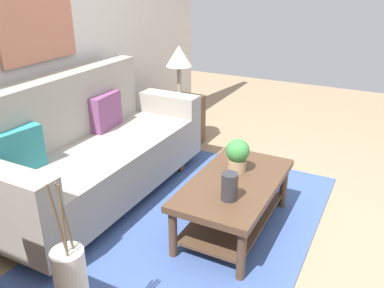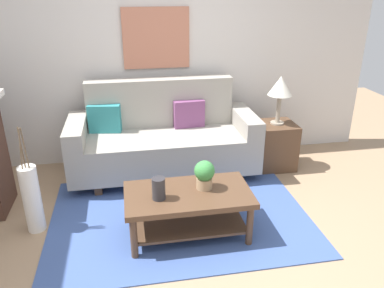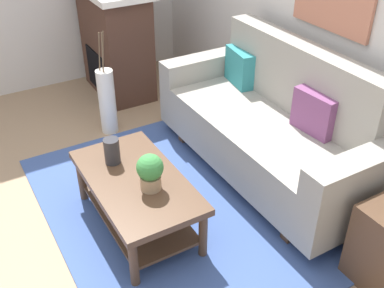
% 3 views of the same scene
% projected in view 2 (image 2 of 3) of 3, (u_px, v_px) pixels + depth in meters
% --- Properties ---
extents(ground_plane, '(9.32, 9.32, 0.00)m').
position_uv_depth(ground_plane, '(189.00, 249.00, 3.27)').
color(ground_plane, '#9E7F60').
extents(wall_back, '(5.32, 0.10, 2.70)m').
position_uv_depth(wall_back, '(160.00, 51.00, 4.54)').
color(wall_back, silver).
rests_on(wall_back, ground_plane).
extents(area_rug, '(2.46, 1.73, 0.01)m').
position_uv_depth(area_rug, '(180.00, 216.00, 3.72)').
color(area_rug, '#3D5693').
rests_on(area_rug, ground_plane).
extents(couch, '(2.10, 0.84, 1.08)m').
position_uv_depth(couch, '(163.00, 139.00, 4.41)').
color(couch, gray).
rests_on(couch, ground_plane).
extents(throw_pillow_teal, '(0.37, 0.17, 0.32)m').
position_uv_depth(throw_pillow_teal, '(105.00, 119.00, 4.32)').
color(throw_pillow_teal, teal).
rests_on(throw_pillow_teal, couch).
extents(throw_pillow_plum, '(0.37, 0.15, 0.32)m').
position_uv_depth(throw_pillow_plum, '(189.00, 114.00, 4.48)').
color(throw_pillow_plum, '#7A4270').
rests_on(throw_pillow_plum, couch).
extents(coffee_table, '(1.10, 0.60, 0.43)m').
position_uv_depth(coffee_table, '(188.00, 204.00, 3.35)').
color(coffee_table, '#513826').
rests_on(coffee_table, ground_plane).
extents(tabletop_vase, '(0.11, 0.11, 0.19)m').
position_uv_depth(tabletop_vase, '(159.00, 189.00, 3.17)').
color(tabletop_vase, '#2D2D33').
rests_on(tabletop_vase, coffee_table).
extents(potted_plant_tabletop, '(0.18, 0.18, 0.26)m').
position_uv_depth(potted_plant_tabletop, '(204.00, 174.00, 3.31)').
color(potted_plant_tabletop, tan).
rests_on(potted_plant_tabletop, coffee_table).
extents(side_table, '(0.44, 0.44, 0.56)m').
position_uv_depth(side_table, '(275.00, 145.00, 4.63)').
color(side_table, '#513826').
rests_on(side_table, ground_plane).
extents(table_lamp, '(0.28, 0.28, 0.57)m').
position_uv_depth(table_lamp, '(280.00, 88.00, 4.34)').
color(table_lamp, gray).
rests_on(table_lamp, side_table).
extents(floor_vase, '(0.16, 0.16, 0.64)m').
position_uv_depth(floor_vase, '(32.00, 199.00, 3.41)').
color(floor_vase, white).
rests_on(floor_vase, ground_plane).
extents(floor_vase_branch_a, '(0.03, 0.04, 0.36)m').
position_uv_depth(floor_vase_branch_a, '(25.00, 148.00, 3.21)').
color(floor_vase_branch_a, brown).
rests_on(floor_vase_branch_a, floor_vase).
extents(floor_vase_branch_b, '(0.03, 0.05, 0.36)m').
position_uv_depth(floor_vase_branch_b, '(21.00, 147.00, 3.22)').
color(floor_vase_branch_b, brown).
rests_on(floor_vase_branch_b, floor_vase).
extents(floor_vase_branch_c, '(0.04, 0.03, 0.36)m').
position_uv_depth(floor_vase_branch_c, '(21.00, 149.00, 3.19)').
color(floor_vase_branch_c, brown).
rests_on(floor_vase_branch_c, floor_vase).
extents(framed_painting, '(0.77, 0.03, 0.69)m').
position_uv_depth(framed_painting, '(156.00, 38.00, 4.41)').
color(framed_painting, '#B77056').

